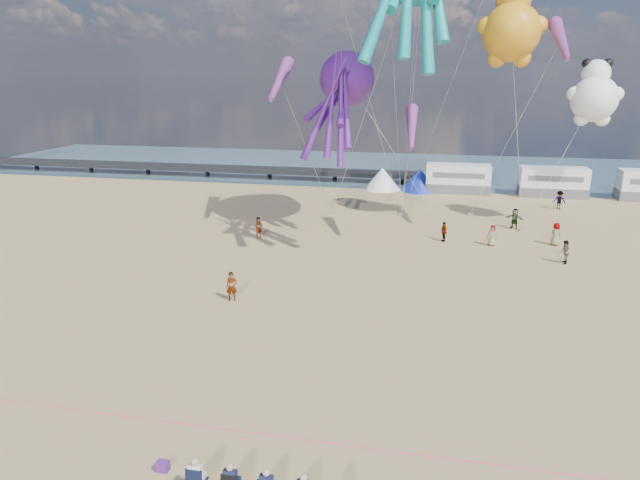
{
  "coord_description": "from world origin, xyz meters",
  "views": [
    {
      "loc": [
        4.08,
        -21.43,
        12.14
      ],
      "look_at": [
        -1.74,
        6.0,
        3.95
      ],
      "focal_mm": 32.0,
      "sensor_mm": 36.0,
      "label": 1
    }
  ],
  "objects_px": {
    "tent_blue": "(420,180)",
    "cooler_purple": "(163,466)",
    "standing_person": "(232,287)",
    "kite_teddy_orange": "(511,32)",
    "motorhome_0": "(458,178)",
    "sandbag_b": "(433,216)",
    "beachgoer_6": "(492,236)",
    "windsock_mid": "(561,40)",
    "sandbag_e": "(402,214)",
    "windsock_left": "(280,80)",
    "sandbag_a": "(332,213)",
    "beachgoer_2": "(559,200)",
    "kite_panda": "(594,99)",
    "beachgoer_3": "(444,232)",
    "beachgoer_4": "(515,219)",
    "kite_octopus_purple": "(347,79)",
    "tent_white": "(382,179)",
    "sandbag_c": "(522,230)",
    "beachgoer_0": "(556,234)",
    "motorhome_1": "(553,182)",
    "sandbag_d": "(471,213)",
    "beachgoer_7": "(565,252)",
    "windsock_right": "(412,128)",
    "beachgoer_5": "(259,228)"
  },
  "relations": [
    {
      "from": "beachgoer_2",
      "to": "kite_octopus_purple",
      "type": "xyz_separation_m",
      "value": [
        -18.81,
        -8.07,
        10.88
      ]
    },
    {
      "from": "sandbag_b",
      "to": "sandbag_d",
      "type": "bearing_deg",
      "value": 24.81
    },
    {
      "from": "motorhome_0",
      "to": "kite_panda",
      "type": "distance_m",
      "value": 18.77
    },
    {
      "from": "motorhome_0",
      "to": "beachgoer_0",
      "type": "bearing_deg",
      "value": -70.23
    },
    {
      "from": "cooler_purple",
      "to": "sandbag_c",
      "type": "relative_size",
      "value": 0.8
    },
    {
      "from": "standing_person",
      "to": "beachgoer_6",
      "type": "distance_m",
      "value": 20.42
    },
    {
      "from": "beachgoer_3",
      "to": "beachgoer_6",
      "type": "relative_size",
      "value": 0.96
    },
    {
      "from": "beachgoer_4",
      "to": "sandbag_e",
      "type": "height_order",
      "value": "beachgoer_4"
    },
    {
      "from": "beachgoer_5",
      "to": "beachgoer_6",
      "type": "bearing_deg",
      "value": -50.37
    },
    {
      "from": "beachgoer_6",
      "to": "sandbag_e",
      "type": "distance_m",
      "value": 10.88
    },
    {
      "from": "standing_person",
      "to": "kite_teddy_orange",
      "type": "xyz_separation_m",
      "value": [
        15.37,
        17.61,
        14.18
      ]
    },
    {
      "from": "beachgoer_2",
      "to": "windsock_mid",
      "type": "bearing_deg",
      "value": 84.57
    },
    {
      "from": "tent_blue",
      "to": "cooler_purple",
      "type": "height_order",
      "value": "tent_blue"
    },
    {
      "from": "kite_octopus_purple",
      "to": "beachgoer_0",
      "type": "bearing_deg",
      "value": 0.61
    },
    {
      "from": "beachgoer_6",
      "to": "windsock_mid",
      "type": "bearing_deg",
      "value": 36.21
    },
    {
      "from": "sandbag_d",
      "to": "windsock_mid",
      "type": "distance_m",
      "value": 16.95
    },
    {
      "from": "tent_white",
      "to": "windsock_right",
      "type": "xyz_separation_m",
      "value": [
        3.98,
        -20.75,
        7.33
      ]
    },
    {
      "from": "beachgoer_2",
      "to": "kite_octopus_purple",
      "type": "bearing_deg",
      "value": 34.16
    },
    {
      "from": "windsock_left",
      "to": "beachgoer_6",
      "type": "bearing_deg",
      "value": -11.36
    },
    {
      "from": "standing_person",
      "to": "beachgoer_0",
      "type": "distance_m",
      "value": 24.61
    },
    {
      "from": "standing_person",
      "to": "sandbag_a",
      "type": "height_order",
      "value": "standing_person"
    },
    {
      "from": "beachgoer_4",
      "to": "kite_octopus_purple",
      "type": "distance_m",
      "value": 17.71
    },
    {
      "from": "beachgoer_2",
      "to": "kite_teddy_orange",
      "type": "bearing_deg",
      "value": 67.27
    },
    {
      "from": "beachgoer_3",
      "to": "kite_octopus_purple",
      "type": "bearing_deg",
      "value": -147.14
    },
    {
      "from": "sandbag_b",
      "to": "windsock_left",
      "type": "xyz_separation_m",
      "value": [
        -12.05,
        -6.29,
        11.6
      ]
    },
    {
      "from": "beachgoer_2",
      "to": "windsock_left",
      "type": "bearing_deg",
      "value": 37.51
    },
    {
      "from": "cooler_purple",
      "to": "windsock_mid",
      "type": "xyz_separation_m",
      "value": [
        15.63,
        29.48,
        14.19
      ]
    },
    {
      "from": "cooler_purple",
      "to": "sandbag_a",
      "type": "bearing_deg",
      "value": 91.99
    },
    {
      "from": "sandbag_a",
      "to": "sandbag_c",
      "type": "relative_size",
      "value": 1.0
    },
    {
      "from": "sandbag_e",
      "to": "kite_teddy_orange",
      "type": "distance_m",
      "value": 17.31
    },
    {
      "from": "beachgoer_0",
      "to": "sandbag_d",
      "type": "xyz_separation_m",
      "value": [
        -5.64,
        8.54,
        -0.75
      ]
    },
    {
      "from": "beachgoer_2",
      "to": "kite_panda",
      "type": "xyz_separation_m",
      "value": [
        0.09,
        -7.68,
        9.45
      ]
    },
    {
      "from": "sandbag_a",
      "to": "standing_person",
      "type": "bearing_deg",
      "value": -94.37
    },
    {
      "from": "beachgoer_7",
      "to": "sandbag_d",
      "type": "height_order",
      "value": "beachgoer_7"
    },
    {
      "from": "beachgoer_6",
      "to": "sandbag_a",
      "type": "bearing_deg",
      "value": 162.83
    },
    {
      "from": "windsock_left",
      "to": "beachgoer_2",
      "type": "bearing_deg",
      "value": 21.56
    },
    {
      "from": "beachgoer_3",
      "to": "beachgoer_4",
      "type": "xyz_separation_m",
      "value": [
        5.63,
        4.92,
        0.09
      ]
    },
    {
      "from": "beachgoer_7",
      "to": "windsock_left",
      "type": "relative_size",
      "value": 0.21
    },
    {
      "from": "sandbag_b",
      "to": "kite_octopus_purple",
      "type": "height_order",
      "value": "kite_octopus_purple"
    },
    {
      "from": "tent_blue",
      "to": "beachgoer_7",
      "type": "distance_m",
      "value": 25.18
    },
    {
      "from": "windsock_mid",
      "to": "sandbag_e",
      "type": "bearing_deg",
      "value": 147.53
    },
    {
      "from": "standing_person",
      "to": "motorhome_0",
      "type": "bearing_deg",
      "value": 56.27
    },
    {
      "from": "motorhome_0",
      "to": "sandbag_b",
      "type": "relative_size",
      "value": 13.2
    },
    {
      "from": "beachgoer_3",
      "to": "beachgoer_4",
      "type": "relative_size",
      "value": 0.89
    },
    {
      "from": "beachgoer_6",
      "to": "beachgoer_5",
      "type": "bearing_deg",
      "value": -163.97
    },
    {
      "from": "beachgoer_0",
      "to": "motorhome_1",
      "type": "bearing_deg",
      "value": -49.74
    },
    {
      "from": "tent_white",
      "to": "tent_blue",
      "type": "relative_size",
      "value": 1.0
    },
    {
      "from": "beachgoer_3",
      "to": "motorhome_0",
      "type": "bearing_deg",
      "value": 149.61
    },
    {
      "from": "motorhome_1",
      "to": "windsock_right",
      "type": "xyz_separation_m",
      "value": [
        -13.52,
        -20.75,
        7.03
      ]
    },
    {
      "from": "cooler_purple",
      "to": "sandbag_c",
      "type": "xyz_separation_m",
      "value": [
        14.84,
        32.5,
        -0.05
      ]
    }
  ]
}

